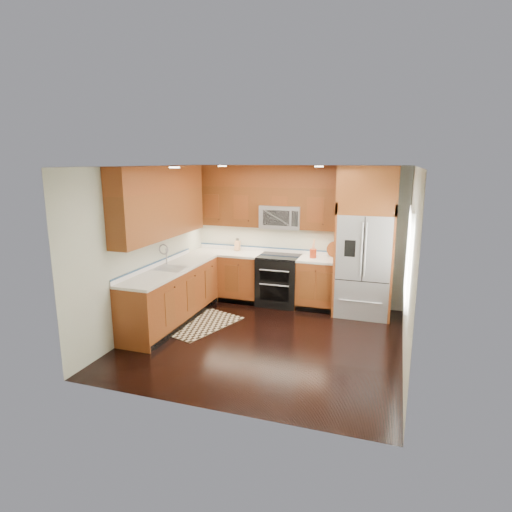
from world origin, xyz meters
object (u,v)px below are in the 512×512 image
(refrigerator, at_px, (365,242))
(rug, at_px, (201,324))
(knife_block, at_px, (237,245))
(range, at_px, (279,280))
(utensil_crock, at_px, (313,251))

(refrigerator, distance_m, rug, 3.14)
(rug, height_order, knife_block, knife_block)
(range, relative_size, rug, 0.71)
(refrigerator, distance_m, knife_block, 2.49)
(range, xyz_separation_m, knife_block, (-0.92, 0.22, 0.57))
(refrigerator, xyz_separation_m, knife_block, (-2.47, 0.26, -0.26))
(refrigerator, distance_m, utensil_crock, 0.96)
(refrigerator, relative_size, knife_block, 10.39)
(knife_block, distance_m, utensil_crock, 1.55)
(range, distance_m, rug, 1.77)
(knife_block, bearing_deg, utensil_crock, -6.38)
(rug, height_order, utensil_crock, utensil_crock)
(range, distance_m, knife_block, 1.10)
(range, bearing_deg, utensil_crock, 4.50)
(refrigerator, bearing_deg, knife_block, 173.99)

